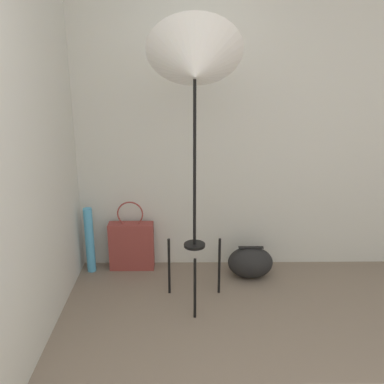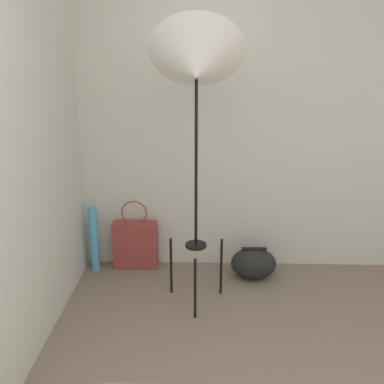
% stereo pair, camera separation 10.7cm
% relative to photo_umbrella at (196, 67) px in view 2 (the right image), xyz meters
% --- Properties ---
extents(wall_back, '(8.00, 0.05, 2.60)m').
position_rel_photo_umbrella_xyz_m(wall_back, '(0.30, 0.65, -0.42)').
color(wall_back, beige).
rests_on(wall_back, ground_plane).
extents(photo_umbrella, '(0.65, 0.60, 2.05)m').
position_rel_photo_umbrella_xyz_m(photo_umbrella, '(0.00, 0.00, 0.00)').
color(photo_umbrella, black).
rests_on(photo_umbrella, ground_plane).
extents(tote_bag, '(0.38, 0.12, 0.61)m').
position_rel_photo_umbrella_xyz_m(tote_bag, '(-0.53, 0.53, -1.50)').
color(tote_bag, brown).
rests_on(tote_bag, ground_plane).
extents(duffel_bag, '(0.37, 0.26, 0.27)m').
position_rel_photo_umbrella_xyz_m(duffel_bag, '(0.47, 0.37, -1.58)').
color(duffel_bag, black).
rests_on(duffel_bag, ground_plane).
extents(paper_roll, '(0.07, 0.07, 0.57)m').
position_rel_photo_umbrella_xyz_m(paper_roll, '(-0.88, 0.48, -1.43)').
color(paper_roll, '#4CA3D1').
rests_on(paper_roll, ground_plane).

